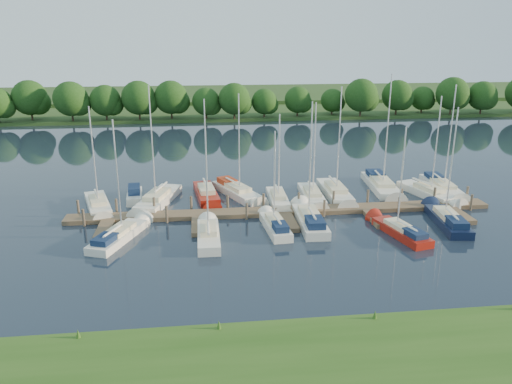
{
  "coord_description": "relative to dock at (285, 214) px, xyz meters",
  "views": [
    {
      "loc": [
        -7.71,
        -35.76,
        16.12
      ],
      "look_at": [
        -2.6,
        8.0,
        2.2
      ],
      "focal_mm": 35.0,
      "sensor_mm": 36.0,
      "label": 1
    }
  ],
  "objects": [
    {
      "name": "sailboat_s_2",
      "position": [
        -1.42,
        -3.4,
        0.13
      ],
      "size": [
        2.11,
        6.92,
        8.99
      ],
      "rotation": [
        0.0,
        0.0,
        0.08
      ],
      "color": "silver",
      "rests_on": "ground"
    },
    {
      "name": "sailboat_s_1",
      "position": [
        -7.19,
        -4.8,
        0.09
      ],
      "size": [
        1.79,
        7.39,
        9.7
      ],
      "rotation": [
        0.0,
        0.0,
        -0.0
      ],
      "color": "silver",
      "rests_on": "ground"
    },
    {
      "name": "sailboat_s_3",
      "position": [
        1.83,
        -2.39,
        0.14
      ],
      "size": [
        2.3,
        8.76,
        11.28
      ],
      "rotation": [
        0.0,
        0.0,
        -0.03
      ],
      "color": "silver",
      "rests_on": "ground"
    },
    {
      "name": "sailboat_n_3",
      "position": [
        -7.1,
        6.08,
        0.09
      ],
      "size": [
        2.71,
        8.31,
        10.68
      ],
      "rotation": [
        0.0,
        0.0,
        3.25
      ],
      "color": "maroon",
      "rests_on": "ground"
    },
    {
      "name": "near_bank",
      "position": [
        0.0,
        -23.31,
        0.05
      ],
      "size": [
        90.0,
        10.0,
        0.5
      ],
      "primitive_type": "cube",
      "color": "#264E16",
      "rests_on": "ground"
    },
    {
      "name": "sailboat_s_0",
      "position": [
        -14.46,
        -3.89,
        0.11
      ],
      "size": [
        4.3,
        7.99,
        10.2
      ],
      "rotation": [
        0.0,
        0.0,
        -0.38
      ],
      "color": "silver",
      "rests_on": "ground"
    },
    {
      "name": "sailboat_n_6",
      "position": [
        3.65,
        4.46,
        0.07
      ],
      "size": [
        2.25,
        8.14,
        10.28
      ],
      "rotation": [
        0.0,
        0.0,
        3.09
      ],
      "color": "silver",
      "rests_on": "ground"
    },
    {
      "name": "sailboat_n_0",
      "position": [
        -17.61,
        4.03,
        0.07
      ],
      "size": [
        3.77,
        8.13,
        10.32
      ],
      "rotation": [
        0.0,
        0.0,
        3.43
      ],
      "color": "silver",
      "rests_on": "ground"
    },
    {
      "name": "sailboat_n_9",
      "position": [
        15.92,
        3.89,
        0.08
      ],
      "size": [
        3.96,
        8.5,
        10.87
      ],
      "rotation": [
        0.0,
        0.0,
        3.43
      ],
      "color": "silver",
      "rests_on": "ground"
    },
    {
      "name": "sailboat_n_10",
      "position": [
        18.35,
        5.81,
        0.11
      ],
      "size": [
        2.95,
        9.42,
        11.73
      ],
      "rotation": [
        0.0,
        0.0,
        3.05
      ],
      "color": "silver",
      "rests_on": "ground"
    },
    {
      "name": "sailboat_n_5",
      "position": [
        -0.01,
        3.76,
        0.08
      ],
      "size": [
        1.89,
        7.24,
        9.35
      ],
      "rotation": [
        0.0,
        0.0,
        3.11
      ],
      "color": "silver",
      "rests_on": "ground"
    },
    {
      "name": "far_shore",
      "position": [
        0.0,
        67.69,
        0.1
      ],
      "size": [
        180.0,
        30.0,
        0.6
      ],
      "primitive_type": "cube",
      "color": "#263F18",
      "rests_on": "ground"
    },
    {
      "name": "sailboat_s_4",
      "position": [
        8.86,
        -5.67,
        0.11
      ],
      "size": [
        3.16,
        7.49,
        9.47
      ],
      "rotation": [
        0.0,
        0.0,
        0.23
      ],
      "color": "maroon",
      "rests_on": "ground"
    },
    {
      "name": "ground",
      "position": [
        0.0,
        -7.31,
        -0.2
      ],
      "size": [
        260.0,
        260.0,
        0.0
      ],
      "primitive_type": "plane",
      "color": "black",
      "rests_on": "ground"
    },
    {
      "name": "distant_hill",
      "position": [
        0.0,
        92.69,
        0.5
      ],
      "size": [
        220.0,
        40.0,
        1.4
      ],
      "primitive_type": "cube",
      "color": "#315324",
      "rests_on": "ground"
    },
    {
      "name": "mooring_pilings",
      "position": [
        0.0,
        1.13,
        0.4
      ],
      "size": [
        38.24,
        2.84,
        2.0
      ],
      "color": "#473D33",
      "rests_on": "ground"
    },
    {
      "name": "motorboat",
      "position": [
        -14.48,
        6.75,
        0.15
      ],
      "size": [
        1.84,
        5.14,
        1.66
      ],
      "rotation": [
        0.0,
        0.0,
        3.23
      ],
      "color": "silver",
      "rests_on": "ground"
    },
    {
      "name": "sailboat_n_8",
      "position": [
        11.95,
        7.0,
        0.12
      ],
      "size": [
        3.17,
        10.26,
        12.82
      ],
      "rotation": [
        0.0,
        0.0,
        3.05
      ],
      "color": "silver",
      "rests_on": "ground"
    },
    {
      "name": "sailboat_s_5",
      "position": [
        13.97,
        -3.8,
        0.13
      ],
      "size": [
        2.88,
        8.47,
        10.77
      ],
      "rotation": [
        0.0,
        0.0,
        -0.13
      ],
      "color": "#0F1833",
      "rests_on": "ground"
    },
    {
      "name": "sailboat_n_7",
      "position": [
        6.28,
        5.1,
        0.08
      ],
      "size": [
        2.3,
        9.21,
        11.8
      ],
      "rotation": [
        0.0,
        0.0,
        3.13
      ],
      "color": "silver",
      "rests_on": "ground"
    },
    {
      "name": "dock",
      "position": [
        0.0,
        0.0,
        0.0
      ],
      "size": [
        40.0,
        6.0,
        0.4
      ],
      "color": "brown",
      "rests_on": "ground"
    },
    {
      "name": "sailboat_n_2",
      "position": [
        -12.06,
        4.7,
        0.08
      ],
      "size": [
        4.45,
        9.57,
        12.16
      ],
      "rotation": [
        0.0,
        0.0,
        2.86
      ],
      "color": "silver",
      "rests_on": "ground"
    },
    {
      "name": "treeline",
      "position": [
        -3.36,
        55.16,
        3.89
      ],
      "size": [
        144.39,
        9.62,
        8.27
      ],
      "color": "#38281C",
      "rests_on": "ground"
    },
    {
      "name": "sailboat_n_4",
      "position": [
        -3.86,
        6.58,
        0.13
      ],
      "size": [
        4.92,
        8.48,
        11.06
      ],
      "rotation": [
        0.0,
        0.0,
        3.56
      ],
      "color": "silver",
      "rests_on": "ground"
    }
  ]
}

